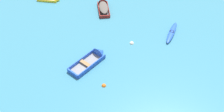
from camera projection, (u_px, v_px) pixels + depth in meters
name	position (u px, v px, depth m)	size (l,w,h in m)	color
kayak_blue_far_right	(172.00, 32.00, 28.68)	(2.07, 3.56, 0.35)	blue
rowboat_yellow_back_row_center	(54.00, 0.00, 33.29)	(2.83, 1.39, 0.86)	gray
rowboat_blue_cluster_outer	(95.00, 57.00, 26.00)	(3.68, 3.81, 1.25)	gray
rowboat_maroon_near_left	(103.00, 6.00, 32.04)	(1.39, 3.42, 1.05)	#4C4C51
mooring_buoy_between_boats_right	(132.00, 43.00, 27.68)	(0.41, 0.41, 0.41)	silver
mooring_buoy_trailing	(104.00, 86.00, 23.69)	(0.38, 0.38, 0.38)	orange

